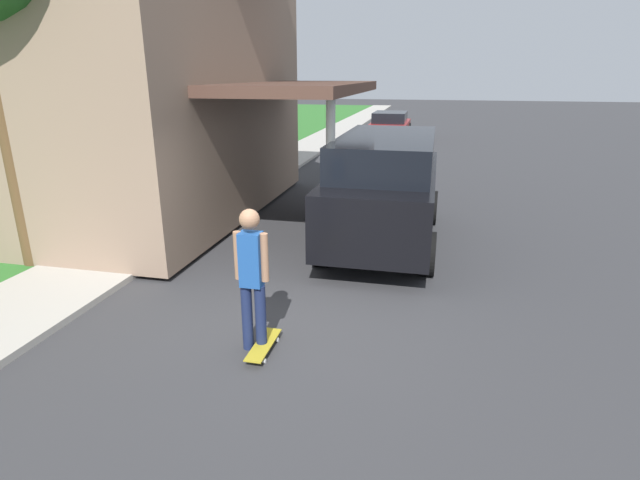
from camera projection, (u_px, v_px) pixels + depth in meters
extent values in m
plane|color=#333335|center=(280.00, 318.00, 6.80)|extent=(120.00, 120.00, 0.00)
cube|color=#2D6B28|center=(72.00, 190.00, 14.04)|extent=(10.00, 80.00, 0.08)
cube|color=#ADA89E|center=(217.00, 198.00, 13.10)|extent=(1.80, 80.00, 0.10)
cube|color=#89705B|center=(35.00, 76.00, 11.64)|extent=(10.53, 7.81, 6.06)
cube|color=#4C3328|center=(298.00, 88.00, 10.36)|extent=(2.60, 5.47, 0.20)
cylinder|color=silver|center=(330.00, 177.00, 8.78)|extent=(0.16, 0.16, 2.70)
cylinder|color=brown|center=(10.00, 129.00, 7.85)|extent=(0.36, 0.36, 4.50)
cube|color=black|center=(384.00, 197.00, 9.57)|extent=(1.87, 4.89, 1.08)
cube|color=black|center=(387.00, 152.00, 9.42)|extent=(1.72, 3.81, 0.61)
cylinder|color=black|center=(351.00, 203.00, 11.34)|extent=(0.24, 0.73, 0.73)
cylinder|color=black|center=(431.00, 207.00, 10.96)|extent=(0.24, 0.73, 0.73)
cylinder|color=black|center=(321.00, 246.00, 8.54)|extent=(0.24, 0.73, 0.73)
cylinder|color=black|center=(428.00, 254.00, 8.16)|extent=(0.24, 0.73, 0.73)
cube|color=maroon|center=(390.00, 128.00, 25.33)|extent=(1.81, 4.47, 0.65)
cube|color=black|center=(390.00, 117.00, 25.04)|extent=(1.59, 2.33, 0.50)
cylinder|color=black|center=(376.00, 129.00, 26.80)|extent=(0.20, 0.68, 0.68)
cylinder|color=black|center=(409.00, 129.00, 26.43)|extent=(0.20, 0.68, 0.68)
cylinder|color=black|center=(369.00, 134.00, 24.32)|extent=(0.20, 0.68, 0.68)
cylinder|color=black|center=(405.00, 135.00, 23.95)|extent=(0.20, 0.68, 0.68)
cylinder|color=#192347|center=(247.00, 317.00, 5.92)|extent=(0.13, 0.13, 0.84)
cylinder|color=#192347|center=(261.00, 318.00, 5.89)|extent=(0.13, 0.13, 0.84)
cube|color=#1E4C93|center=(251.00, 259.00, 5.67)|extent=(0.25, 0.20, 0.64)
sphere|color=#9E7051|center=(249.00, 219.00, 5.52)|extent=(0.23, 0.23, 0.23)
cylinder|color=#9E7051|center=(238.00, 255.00, 5.69)|extent=(0.09, 0.09, 0.57)
cylinder|color=#9E7051|center=(264.00, 258.00, 5.62)|extent=(0.09, 0.09, 0.57)
cube|color=#A89323|center=(264.00, 344.00, 5.96)|extent=(0.21, 0.79, 0.02)
cylinder|color=silver|center=(263.00, 338.00, 6.22)|extent=(0.03, 0.06, 0.06)
cylinder|color=silver|center=(277.00, 340.00, 6.18)|extent=(0.03, 0.06, 0.06)
cylinder|color=silver|center=(249.00, 359.00, 5.77)|extent=(0.03, 0.06, 0.06)
cylinder|color=silver|center=(265.00, 361.00, 5.73)|extent=(0.03, 0.06, 0.06)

